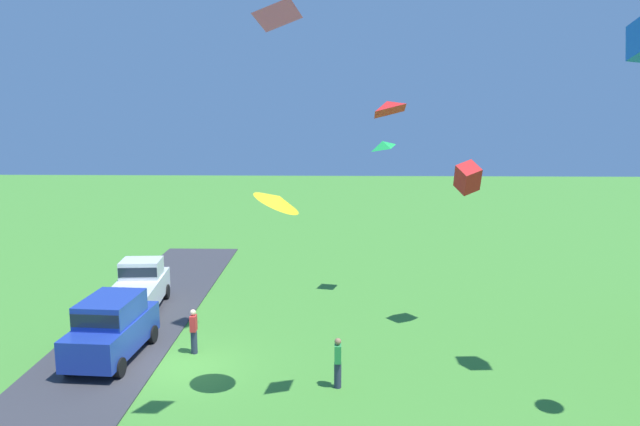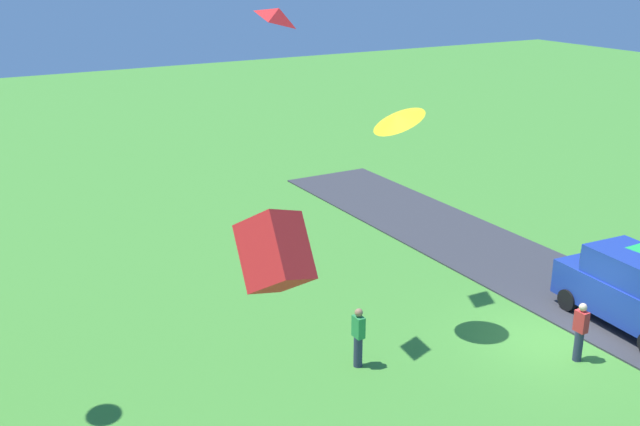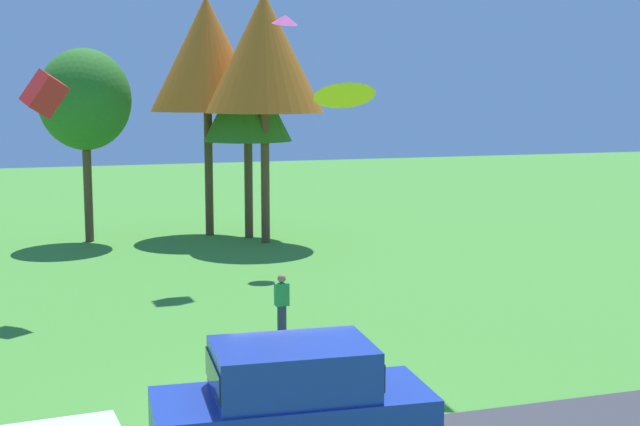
% 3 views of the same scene
% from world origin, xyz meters
% --- Properties ---
extents(ground_plane, '(120.00, 120.00, 0.00)m').
position_xyz_m(ground_plane, '(0.00, 0.00, 0.00)').
color(ground_plane, '#478E33').
extents(pavement_strip, '(36.00, 4.40, 0.06)m').
position_xyz_m(pavement_strip, '(0.00, -2.99, 0.03)').
color(pavement_strip, '#38383D').
rests_on(pavement_strip, ground).
extents(car_suv_mid_row, '(4.72, 2.29, 2.28)m').
position_xyz_m(car_suv_mid_row, '(-0.54, -2.60, 1.30)').
color(car_suv_mid_row, '#1E389E').
rests_on(car_suv_mid_row, ground).
extents(person_on_lawn, '(0.36, 0.24, 1.71)m').
position_xyz_m(person_on_lawn, '(-1.17, 0.24, 0.88)').
color(person_on_lawn, '#2D334C').
rests_on(person_on_lawn, ground).
extents(person_watching_sky, '(0.36, 0.24, 1.71)m').
position_xyz_m(person_watching_sky, '(1.55, 5.62, 0.88)').
color(person_watching_sky, '#2D334C').
rests_on(person_watching_sky, ground).
extents(kite_box_trailing_tail, '(1.44, 1.08, 1.47)m').
position_xyz_m(kite_box_trailing_tail, '(-4.06, 10.78, 6.32)').
color(kite_box_trailing_tail, red).
extents(kite_diamond_high_left, '(1.34, 1.32, 0.58)m').
position_xyz_m(kite_diamond_high_left, '(3.29, 6.94, 9.15)').
color(kite_diamond_high_left, red).
extents(kite_delta_mid_center, '(1.66, 1.63, 0.85)m').
position_xyz_m(kite_delta_mid_center, '(2.61, 3.81, 6.43)').
color(kite_delta_mid_center, yellow).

